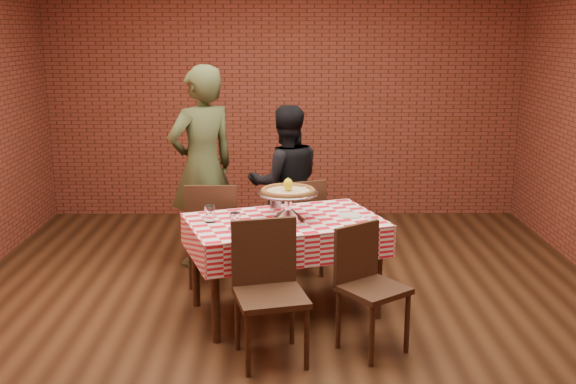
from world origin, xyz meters
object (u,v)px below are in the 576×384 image
Objects in this scene: water_glass_left at (235,221)px; diner_black at (286,183)px; chair_near_right at (373,291)px; pizza at (288,192)px; chair_far_left at (214,232)px; chair_far_right at (296,226)px; diner_olive at (202,167)px; chair_near_left at (271,295)px; table at (285,267)px; water_glass_right at (210,214)px; pizza_stand at (288,206)px; condiment_caddy at (275,203)px.

diner_black is (0.37, 1.57, -0.08)m from water_glass_left.
chair_near_right is 0.59× the size of diner_black.
pizza is 0.45× the size of chair_far_left.
diner_olive is at bearing -36.39° from chair_far_right.
chair_far_right is (0.46, 1.15, -0.37)m from water_glass_left.
pizza is 0.44× the size of chair_near_left.
table is at bearing 132.39° from chair_far_left.
water_glass_right is 0.94m from chair_near_left.
table is at bearing -179.18° from pizza_stand.
chair_far_left is at bearing 127.03° from condiment_caddy.
condiment_caddy is at bearing 62.19° from water_glass_left.
chair_near_left is (0.26, -0.53, -0.36)m from water_glass_left.
chair_near_right is (0.68, -0.92, -0.39)m from condiment_caddy.
chair_near_right is (0.60, -0.67, 0.06)m from table.
chair_far_right is (0.72, 0.21, -0.01)m from chair_far_left.
pizza_stand is 3.75× the size of water_glass_left.
pizza is at bearing 34.94° from water_glass_left.
water_glass_left is at bearing 104.96° from chair_far_left.
condiment_caddy is (-0.08, 0.26, 0.45)m from table.
pizza is at bearing 88.01° from diner_olive.
pizza_stand is at bearing 0.82° from table.
condiment_caddy is 1.11m from chair_near_left.
diner_black is at bearing 89.45° from table.
diner_olive is 1.26× the size of diner_black.
diner_olive reaches higher than pizza.
diner_olive is at bearing 95.21° from chair_near_left.
chair_far_right is 1.03m from diner_olive.
chair_near_left reaches higher than water_glass_right.
water_glass_right is at bearing 116.39° from chair_near_right.
table is 1.49m from diner_olive.
diner_olive is (-0.86, 0.27, 0.49)m from chair_far_right.
table is 1.60× the size of chair_far_right.
condiment_caddy is at bearing 112.49° from pizza_stand.
chair_far_right is at bearing 126.29° from diner_olive.
chair_near_right is at bearing -49.11° from pizza_stand.
pizza is 1.39m from diner_olive.
diner_black reaches higher than chair_far_left.
pizza_stand is 1.01m from chair_far_left.
chair_near_right is (0.58, -0.67, -0.43)m from pizza_stand.
condiment_caddy is at bearing 112.49° from pizza.
table is 1.64× the size of chair_near_right.
chair_far_left is (-0.64, 0.66, -0.52)m from pizza.
chair_far_left is 1.02× the size of chair_far_right.
diner_black reaches higher than table.
chair_near_left reaches higher than table.
water_glass_left reaches higher than chair_near_right.
chair_near_left is 1.07× the size of chair_near_right.
diner_black is (0.09, 1.04, -0.08)m from condiment_caddy.
diner_black is (0.77, 0.15, -0.19)m from diner_olive.
chair_near_left reaches higher than chair_far_left.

